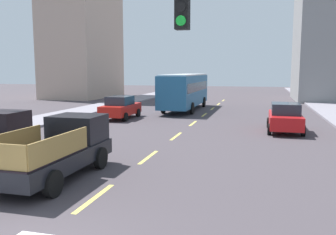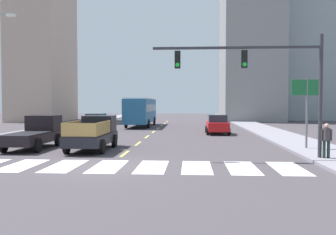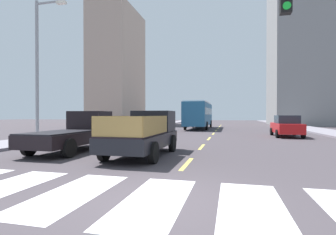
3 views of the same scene
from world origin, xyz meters
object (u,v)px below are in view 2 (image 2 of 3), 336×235
(pedestrian_waiting, at_px, (326,138))
(pickup_dark, at_px, (36,133))
(traffic_signal_gantry, at_px, (267,73))
(sedan_near_left, at_px, (217,124))
(pickup_stakebed, at_px, (94,134))
(direction_sign_green, at_px, (306,98))
(city_bus, at_px, (141,110))
(sedan_near_right, at_px, (96,122))

(pedestrian_waiting, bearing_deg, pickup_dark, -20.71)
(traffic_signal_gantry, bearing_deg, sedan_near_left, 94.85)
(pickup_stakebed, relative_size, direction_sign_green, 1.24)
(pickup_dark, distance_m, pedestrian_waiting, 16.37)
(pickup_dark, distance_m, direction_sign_green, 16.24)
(city_bus, bearing_deg, traffic_signal_gantry, -70.72)
(sedan_near_right, height_order, sedan_near_left, same)
(pickup_stakebed, height_order, sedan_near_left, pickup_stakebed)
(pickup_dark, xyz_separation_m, sedan_near_right, (0.08, 13.89, -0.06))
(city_bus, relative_size, direction_sign_green, 2.57)
(pedestrian_waiting, bearing_deg, direction_sign_green, -99.91)
(pickup_stakebed, height_order, pickup_dark, same)
(traffic_signal_gantry, bearing_deg, direction_sign_green, 50.66)
(city_bus, relative_size, traffic_signal_gantry, 1.34)
(pickup_stakebed, relative_size, sedan_near_left, 1.18)
(sedan_near_left, relative_size, traffic_signal_gantry, 0.54)
(pickup_dark, relative_size, sedan_near_right, 1.18)
(city_bus, bearing_deg, sedan_near_left, -52.16)
(city_bus, distance_m, sedan_near_left, 13.02)
(sedan_near_right, bearing_deg, traffic_signal_gantry, -52.62)
(pickup_stakebed, distance_m, sedan_near_right, 14.77)
(pickup_dark, height_order, sedan_near_right, pickup_dark)
(pickup_dark, relative_size, pedestrian_waiting, 3.17)
(traffic_signal_gantry, bearing_deg, pickup_dark, 163.23)
(sedan_near_left, bearing_deg, pickup_stakebed, -127.87)
(pickup_dark, height_order, traffic_signal_gantry, traffic_signal_gantry)
(sedan_near_right, height_order, direction_sign_green, direction_sign_green)
(sedan_near_right, relative_size, direction_sign_green, 1.05)
(pickup_dark, bearing_deg, pickup_stakebed, -8.89)
(direction_sign_green, relative_size, pedestrian_waiting, 2.56)
(sedan_near_right, height_order, traffic_signal_gantry, traffic_signal_gantry)
(sedan_near_right, bearing_deg, direction_sign_green, -40.09)
(pickup_stakebed, height_order, sedan_near_right, pickup_stakebed)
(direction_sign_green, bearing_deg, pickup_stakebed, -179.13)
(pickup_dark, xyz_separation_m, traffic_signal_gantry, (13.07, -3.94, 3.24))
(pickup_dark, bearing_deg, city_bus, 77.95)
(city_bus, height_order, direction_sign_green, direction_sign_green)
(sedan_near_left, distance_m, traffic_signal_gantry, 15.29)
(pickup_stakebed, xyz_separation_m, traffic_signal_gantry, (9.35, -3.51, 3.23))
(sedan_near_left, xyz_separation_m, direction_sign_green, (4.30, -11.17, 2.17))
(pickup_stakebed, height_order, direction_sign_green, direction_sign_green)
(pickup_dark, height_order, city_bus, city_bus)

